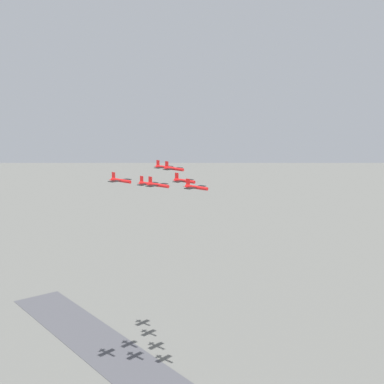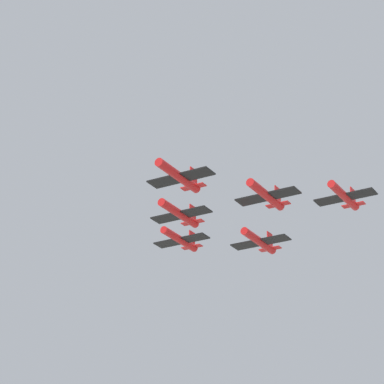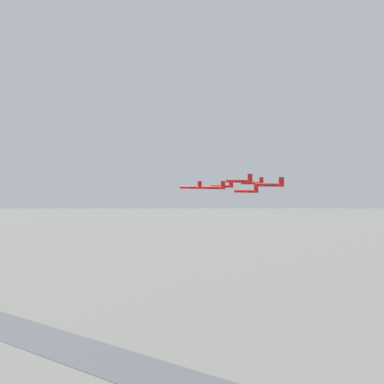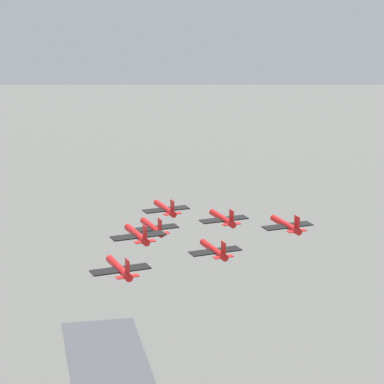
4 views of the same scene
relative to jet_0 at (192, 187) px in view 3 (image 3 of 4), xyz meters
name	(u,v)px [view 3 (image 3 of 4)]	position (x,y,z in m)	size (l,w,h in m)	color
jet_0	(192,187)	(0.00, 0.00, 0.00)	(9.48, 9.94, 3.32)	red
jet_1	(214,188)	(-8.63, -10.97, 0.28)	(9.48, 9.94, 3.32)	red
jet_2	(223,186)	(5.39, -12.87, 0.40)	(9.48, 9.94, 3.32)	red
jet_3	(240,181)	(-17.26, -21.93, 3.17)	(9.48, 9.94, 3.32)	red
jet_4	(247,191)	(-3.24, -23.84, -1.31)	(9.48, 9.94, 3.32)	red
jet_5	(253,183)	(10.79, -25.74, 1.66)	(9.48, 9.94, 3.32)	red
jet_6	(270,185)	(-25.89, -32.90, 2.09)	(9.48, 9.94, 3.32)	red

